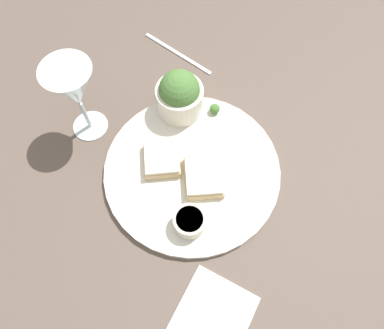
# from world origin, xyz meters

# --- Properties ---
(ground_plane) EXTENTS (4.00, 4.00, 0.00)m
(ground_plane) POSITION_xyz_m (0.00, 0.00, 0.00)
(ground_plane) COLOR brown
(dinner_plate) EXTENTS (0.34, 0.34, 0.01)m
(dinner_plate) POSITION_xyz_m (0.00, 0.00, 0.01)
(dinner_plate) COLOR silver
(dinner_plate) RESTS_ON ground_plane
(salad_bowl) EXTENTS (0.09, 0.09, 0.10)m
(salad_bowl) POSITION_xyz_m (-0.14, -0.03, 0.06)
(salad_bowl) COLOR silver
(salad_bowl) RESTS_ON dinner_plate
(sauce_ramekin) EXTENTS (0.06, 0.06, 0.03)m
(sauce_ramekin) POSITION_xyz_m (0.11, 0.00, 0.03)
(sauce_ramekin) COLOR beige
(sauce_ramekin) RESTS_ON dinner_plate
(cheese_toast_near) EXTENTS (0.09, 0.08, 0.03)m
(cheese_toast_near) POSITION_xyz_m (0.02, 0.02, 0.03)
(cheese_toast_near) COLOR #D1B27F
(cheese_toast_near) RESTS_ON dinner_plate
(cheese_toast_far) EXTENTS (0.08, 0.08, 0.03)m
(cheese_toast_far) POSITION_xyz_m (-0.01, -0.06, 0.03)
(cheese_toast_far) COLOR #D1B27F
(cheese_toast_far) RESTS_ON dinner_plate
(wine_glass) EXTENTS (0.09, 0.09, 0.18)m
(wine_glass) POSITION_xyz_m (-0.10, -0.21, 0.12)
(wine_glass) COLOR silver
(wine_glass) RESTS_ON ground_plane
(garnish) EXTENTS (0.02, 0.02, 0.02)m
(garnish) POSITION_xyz_m (-0.13, 0.04, 0.02)
(garnish) COLOR #477533
(garnish) RESTS_ON dinner_plate
(napkin) EXTENTS (0.19, 0.17, 0.01)m
(napkin) POSITION_xyz_m (0.27, 0.04, 0.00)
(napkin) COLOR white
(napkin) RESTS_ON ground_plane
(fork) EXTENTS (0.12, 0.16, 0.01)m
(fork) POSITION_xyz_m (-0.30, -0.04, 0.00)
(fork) COLOR silver
(fork) RESTS_ON ground_plane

